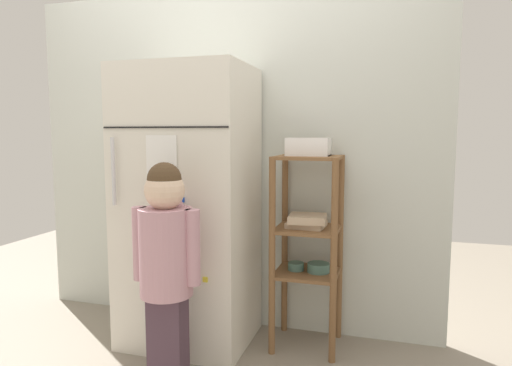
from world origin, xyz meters
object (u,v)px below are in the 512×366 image
Objects in this scene: fruit_bin at (308,149)px; refrigerator at (189,206)px; child_standing at (166,251)px; pantry_shelf_unit at (308,235)px.

refrigerator is at bearing -170.66° from fruit_bin.
child_standing is at bearing -135.23° from fruit_bin.
child_standing is at bearing -78.41° from refrigerator.
fruit_bin is (0.57, 0.56, 0.47)m from child_standing.
fruit_bin reaches higher than child_standing.
refrigerator is at bearing -170.85° from pantry_shelf_unit.
pantry_shelf_unit is at bearing 44.42° from child_standing.
pantry_shelf_unit is (0.57, 0.56, -0.01)m from child_standing.
fruit_bin is at bearing 9.34° from refrigerator.
pantry_shelf_unit is at bearing 9.15° from refrigerator.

